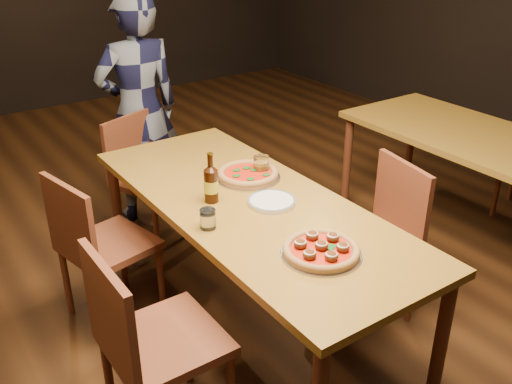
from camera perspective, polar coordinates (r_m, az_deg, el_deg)
ground at (r=3.19m, az=-0.52°, el=-13.02°), size 9.00×9.00×0.00m
table_main at (r=2.81m, az=-0.58°, el=-2.23°), size 0.80×2.00×0.75m
table_right at (r=3.83m, az=22.84°, el=3.67°), size 0.80×2.00×0.75m
chair_main_nw at (r=2.39m, az=-9.12°, el=-14.35°), size 0.44×0.44×0.95m
chair_main_sw at (r=3.10m, az=-14.50°, el=-5.00°), size 0.50×0.50×0.90m
chair_main_e at (r=3.09m, az=11.08°, el=-4.75°), size 0.49×0.49×0.90m
chair_end at (r=3.81m, az=-10.39°, el=1.26°), size 0.53×0.53×0.87m
pizza_meatball at (r=2.36m, az=6.54°, el=-5.75°), size 0.34×0.34×0.06m
pizza_margherita at (r=3.01m, az=-0.81°, el=1.80°), size 0.34×0.34×0.05m
plate_stack at (r=2.74m, az=1.58°, el=-0.98°), size 0.23×0.23×0.02m
beer_bottle at (r=2.74m, az=-4.52°, el=0.72°), size 0.07×0.07×0.25m
water_glass at (r=2.53m, az=-4.84°, el=-2.70°), size 0.07×0.07×0.09m
amber_glass at (r=3.03m, az=0.53°, el=2.66°), size 0.08×0.08×0.10m
diner at (r=4.02m, az=-11.62°, el=8.00°), size 0.61×0.42×1.59m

